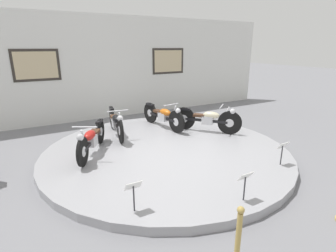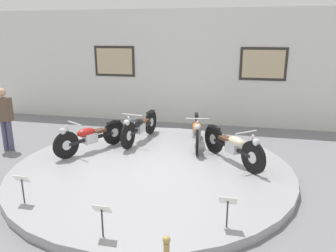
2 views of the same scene
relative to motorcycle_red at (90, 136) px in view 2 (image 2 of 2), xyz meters
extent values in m
plane|color=slate|center=(1.67, -0.54, -0.55)|extent=(60.00, 60.00, 0.00)
cylinder|color=#99999E|center=(1.67, -0.54, -0.47)|extent=(5.92, 5.92, 0.17)
cube|color=silver|center=(1.67, 3.73, 1.28)|extent=(14.00, 0.20, 3.65)
cube|color=#2D2823|center=(-0.73, 3.62, 1.46)|extent=(1.40, 0.02, 1.00)
cube|color=#C6B289|center=(-0.73, 3.61, 1.46)|extent=(1.24, 0.02, 0.84)
cube|color=#2D2823|center=(4.07, 3.62, 1.46)|extent=(1.40, 0.02, 1.00)
cube|color=#C6B289|center=(4.07, 3.61, 1.46)|extent=(1.24, 0.02, 0.84)
cylinder|color=black|center=(-0.32, -0.54, -0.07)|extent=(0.37, 0.57, 0.63)
cylinder|color=silver|center=(-0.32, -0.54, -0.07)|extent=(0.17, 0.22, 0.22)
cylinder|color=black|center=(0.36, 0.62, -0.07)|extent=(0.37, 0.57, 0.63)
cylinder|color=silver|center=(0.36, 0.62, -0.07)|extent=(0.17, 0.22, 0.22)
cube|color=black|center=(0.02, 0.04, -0.07)|extent=(0.69, 1.10, 0.07)
cube|color=silver|center=(0.00, 0.00, -0.05)|extent=(0.33, 0.38, 0.24)
ellipsoid|color=red|center=(-0.05, -0.08, 0.11)|extent=(0.43, 0.53, 0.20)
cube|color=#472D1E|center=(0.13, 0.23, 0.07)|extent=(0.33, 0.38, 0.07)
cube|color=black|center=(0.36, 0.62, 0.20)|extent=(0.27, 0.36, 0.06)
cylinder|color=silver|center=(-0.25, -0.42, 0.13)|extent=(0.17, 0.24, 0.54)
cylinder|color=silver|center=(-0.19, -0.32, 0.39)|extent=(0.48, 0.30, 0.03)
sphere|color=silver|center=(-0.35, -0.60, 0.27)|extent=(0.15, 0.15, 0.15)
cylinder|color=black|center=(0.83, 0.37, -0.04)|extent=(0.16, 0.68, 0.68)
cylinder|color=silver|center=(0.83, 0.37, -0.04)|extent=(0.10, 0.24, 0.24)
cylinder|color=black|center=(1.03, 1.71, -0.04)|extent=(0.16, 0.68, 0.68)
cylinder|color=silver|center=(1.03, 1.71, -0.04)|extent=(0.10, 0.24, 0.24)
cube|color=black|center=(0.93, 1.04, -0.04)|extent=(0.26, 1.24, 0.07)
cube|color=silver|center=(0.92, 1.00, -0.02)|extent=(0.25, 0.35, 0.24)
ellipsoid|color=black|center=(0.91, 0.90, 0.14)|extent=(0.29, 0.51, 0.20)
cube|color=#472D1E|center=(0.96, 1.26, 0.10)|extent=(0.25, 0.35, 0.07)
cube|color=black|center=(1.03, 1.71, 0.25)|extent=(0.15, 0.37, 0.06)
cylinder|color=silver|center=(0.85, 0.52, 0.16)|extent=(0.08, 0.25, 0.54)
cylinder|color=silver|center=(0.87, 0.63, 0.42)|extent=(0.54, 0.11, 0.03)
sphere|color=silver|center=(0.82, 0.31, 0.30)|extent=(0.15, 0.15, 0.15)
cylinder|color=black|center=(2.52, 0.37, -0.05)|extent=(0.15, 0.66, 0.66)
cylinder|color=silver|center=(2.52, 0.37, -0.05)|extent=(0.10, 0.24, 0.23)
cylinder|color=black|center=(2.32, 1.71, -0.05)|extent=(0.15, 0.66, 0.66)
cylinder|color=silver|center=(2.32, 1.71, -0.05)|extent=(0.10, 0.24, 0.23)
cube|color=black|center=(2.42, 1.04, -0.05)|extent=(0.25, 1.24, 0.07)
cube|color=silver|center=(2.42, 1.00, -0.03)|extent=(0.24, 0.35, 0.24)
ellipsoid|color=#D16619|center=(2.44, 0.90, 0.13)|extent=(0.29, 0.51, 0.20)
cube|color=#472D1E|center=(2.39, 1.26, 0.09)|extent=(0.24, 0.35, 0.07)
cube|color=black|center=(2.32, 1.71, 0.23)|extent=(0.15, 0.37, 0.06)
cylinder|color=silver|center=(2.50, 0.52, 0.15)|extent=(0.08, 0.25, 0.54)
cylinder|color=silver|center=(2.48, 0.63, 0.41)|extent=(0.54, 0.11, 0.03)
sphere|color=silver|center=(2.53, 0.31, 0.29)|extent=(0.15, 0.15, 0.15)
cylinder|color=black|center=(3.76, -0.48, -0.04)|extent=(0.48, 0.55, 0.68)
cylinder|color=silver|center=(3.76, -0.48, -0.04)|extent=(0.20, 0.22, 0.24)
cylinder|color=black|center=(2.89, 0.55, -0.04)|extent=(0.48, 0.55, 0.68)
cylinder|color=silver|center=(2.89, 0.55, -0.04)|extent=(0.20, 0.22, 0.24)
cube|color=black|center=(3.33, 0.04, -0.04)|extent=(0.86, 0.99, 0.07)
cube|color=silver|center=(3.35, 0.01, -0.02)|extent=(0.36, 0.37, 0.24)
ellipsoid|color=beige|center=(3.42, -0.07, 0.14)|extent=(0.48, 0.51, 0.20)
cube|color=#472D1E|center=(3.18, 0.20, 0.10)|extent=(0.36, 0.37, 0.07)
cube|color=black|center=(2.89, 0.55, 0.25)|extent=(0.31, 0.34, 0.06)
cylinder|color=silver|center=(3.67, -0.37, 0.16)|extent=(0.20, 0.22, 0.54)
cylinder|color=silver|center=(3.60, -0.28, 0.42)|extent=(0.43, 0.37, 0.03)
sphere|color=silver|center=(3.80, -0.52, 0.30)|extent=(0.15, 0.15, 0.15)
cylinder|color=#333338|center=(0.00, -2.55, -0.17)|extent=(0.02, 0.02, 0.42)
cube|color=white|center=(0.00, -2.55, 0.05)|extent=(0.26, 0.11, 0.15)
cylinder|color=#333338|center=(1.67, -3.15, -0.17)|extent=(0.02, 0.02, 0.42)
cube|color=white|center=(1.67, -3.15, 0.05)|extent=(0.26, 0.11, 0.15)
cylinder|color=#333338|center=(3.35, -2.55, -0.17)|extent=(0.02, 0.02, 0.42)
cube|color=white|center=(3.35, -2.55, 0.05)|extent=(0.26, 0.11, 0.15)
cylinder|color=#4C4C6B|center=(-2.40, 0.06, -0.16)|extent=(0.13, 0.13, 0.78)
cylinder|color=#4C4C6B|center=(-2.24, 0.06, -0.16)|extent=(0.13, 0.13, 0.78)
cube|color=brown|center=(-2.32, 0.06, 0.53)|extent=(0.36, 0.22, 0.59)
sphere|color=tan|center=(-2.32, 0.06, 0.96)|extent=(0.21, 0.21, 0.21)
sphere|color=tan|center=(2.81, -4.17, 0.44)|extent=(0.08, 0.08, 0.08)
camera|label=1|loc=(-1.25, -5.82, 2.04)|focal=28.00mm
camera|label=2|loc=(3.42, -6.84, 2.35)|focal=35.00mm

